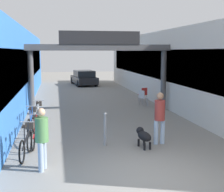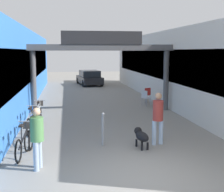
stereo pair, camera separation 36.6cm
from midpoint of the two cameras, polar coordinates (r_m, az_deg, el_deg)
name	(u,v)px [view 1 (the left image)]	position (r m, az deg, el deg)	size (l,w,h in m)	color
ground_plane	(147,177)	(7.90, 5.14, -14.48)	(80.00, 80.00, 0.00)	gray
storefront_left	(2,69)	(18.33, -20.06, 4.70)	(3.00, 26.00, 4.17)	blue
storefront_right	(177,67)	(19.38, 11.24, 5.20)	(3.00, 26.00, 4.17)	beige
arcade_sign_gateway	(100,56)	(15.56, -2.95, 7.36)	(7.40, 0.47, 4.02)	#4C4C4F
pedestrian_with_dog	(160,115)	(10.30, 7.71, -3.41)	(0.39, 0.38, 1.72)	#A5BFE0
pedestrian_companion	(42,135)	(8.23, -13.98, -6.97)	(0.42, 0.42, 1.62)	#8C9EB2
dog_on_leash	(143,136)	(10.02, 4.73, -7.23)	(0.44, 0.86, 0.61)	black
bicycle_black_nearest	(27,142)	(9.51, -16.44, -8.06)	(0.46, 1.68, 0.98)	black
bicycle_red_second	(36,132)	(10.59, -14.78, -6.34)	(0.46, 1.69, 0.98)	black
bicycle_blue_third	(31,121)	(12.17, -15.38, -4.48)	(0.46, 1.69, 0.98)	black
bicycle_silver_farthest	(38,114)	(13.45, -14.09, -3.24)	(0.46, 1.69, 0.98)	black
bollard_post_metal	(105,129)	(10.17, -2.29, -6.01)	(0.10, 0.10, 1.08)	gray
cafe_chair_aluminium_nearer	(143,96)	(17.48, 5.03, -0.09)	(0.56, 0.56, 0.89)	gray
cafe_chair_red_farther	(143,94)	(18.71, 5.21, 0.45)	(0.52, 0.52, 0.89)	gray
parked_car_black	(84,78)	(28.48, -5.51, 3.30)	(2.27, 4.20, 1.33)	black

